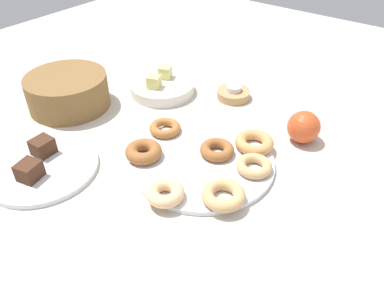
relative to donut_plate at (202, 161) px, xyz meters
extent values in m
plane|color=beige|center=(0.00, 0.00, -0.01)|extent=(2.40, 2.40, 0.00)
cylinder|color=silver|center=(0.00, 0.00, 0.00)|extent=(0.34, 0.34, 0.01)
torus|color=#995B2D|center=(-0.08, 0.11, 0.02)|extent=(0.12, 0.12, 0.03)
torus|color=#EABC84|center=(-0.15, -0.01, 0.02)|extent=(0.11, 0.11, 0.03)
torus|color=tan|center=(0.04, -0.12, 0.02)|extent=(0.11, 0.11, 0.02)
torus|color=#995B2D|center=(0.04, -0.02, 0.02)|extent=(0.11, 0.11, 0.02)
torus|color=tan|center=(-0.08, -0.11, 0.02)|extent=(0.12, 0.12, 0.03)
torus|color=tan|center=(0.11, -0.07, 0.02)|extent=(0.10, 0.10, 0.03)
torus|color=#AD6B33|center=(0.03, 0.14, 0.02)|extent=(0.09, 0.09, 0.02)
cylinder|color=silver|center=(-0.24, 0.28, 0.00)|extent=(0.26, 0.26, 0.01)
cube|color=#472819|center=(-0.28, 0.26, 0.03)|extent=(0.06, 0.05, 0.04)
cube|color=#472819|center=(-0.21, 0.31, 0.03)|extent=(0.05, 0.05, 0.04)
cylinder|color=tan|center=(0.31, 0.11, 0.01)|extent=(0.10, 0.10, 0.02)
cylinder|color=silver|center=(0.31, 0.11, 0.03)|extent=(0.04, 0.04, 0.01)
cylinder|color=brown|center=(-0.02, 0.46, 0.04)|extent=(0.28, 0.28, 0.09)
cylinder|color=silver|center=(0.20, 0.30, 0.01)|extent=(0.19, 0.19, 0.03)
cube|color=#DBD67A|center=(0.17, 0.30, 0.04)|extent=(0.05, 0.05, 0.04)
cube|color=#DBD67A|center=(0.24, 0.31, 0.04)|extent=(0.05, 0.05, 0.04)
sphere|color=#CC4C23|center=(0.23, -0.15, 0.03)|extent=(0.08, 0.08, 0.08)
camera|label=1|loc=(-0.56, -0.40, 0.56)|focal=35.52mm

